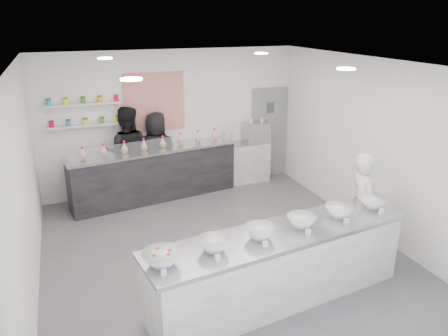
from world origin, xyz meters
The scene contains 26 objects.
floor centered at (0.00, 0.00, 0.00)m, with size 6.00×6.00×0.00m, color #515156.
ceiling centered at (0.00, 0.00, 3.00)m, with size 6.00×6.00×0.00m, color white.
back_wall centered at (0.00, 3.00, 1.50)m, with size 5.50×5.50×0.00m, color white.
left_wall centered at (-2.75, 0.00, 1.50)m, with size 6.00×6.00×0.00m, color white.
right_wall centered at (2.75, 0.00, 1.50)m, with size 6.00×6.00×0.00m, color white.
back_door centered at (2.30, 2.97, 1.05)m, with size 0.88×0.04×2.10m, color gray.
pattern_panel centered at (-0.35, 2.98, 1.95)m, with size 1.25×0.03×1.20m, color #B50E00.
jar_shelf_lower centered at (-1.75, 2.90, 1.60)m, with size 1.45×0.22×0.04m, color silver.
jar_shelf_upper centered at (-1.75, 2.90, 2.02)m, with size 1.45×0.22×0.04m, color silver.
preserve_jars centered at (-1.75, 2.88, 1.88)m, with size 1.45×0.10×0.56m, color #E60035, non-canonical shape.
downlight_0 centered at (-1.40, -1.00, 2.98)m, with size 0.24×0.24×0.02m, color white.
downlight_1 centered at (1.40, -1.00, 2.98)m, with size 0.24×0.24×0.02m, color white.
downlight_2 centered at (-1.40, 1.60, 2.98)m, with size 0.24×0.24×0.02m, color white.
downlight_3 centered at (1.40, 1.60, 2.98)m, with size 0.24×0.24×0.02m, color white.
prep_counter centered at (0.31, -1.44, 0.50)m, with size 3.68×0.84×1.00m, color #A1A19C.
back_bar centered at (-0.51, 2.53, 0.54)m, with size 3.49×0.64×1.08m, color black.
sneeze_guard centered at (-0.46, 2.23, 1.23)m, with size 3.44×0.01×0.29m, color white.
espresso_ledge centered at (1.55, 2.78, 0.47)m, with size 1.27×0.40×0.94m, color #A1A19C.
espresso_machine centered at (1.89, 2.78, 1.15)m, with size 0.55×0.38×0.42m, color #93969E.
cup_stacks centered at (1.19, 2.78, 1.09)m, with size 0.24×0.24×0.30m, color tan, non-canonical shape.
prep_bowls centered at (0.31, -1.44, 1.08)m, with size 3.64×0.49×0.16m, color white, non-canonical shape.
label_cards centered at (0.24, -1.96, 1.04)m, with size 3.31×0.04×0.07m, color white, non-canonical shape.
cookie_bags centered at (-0.51, 2.53, 1.21)m, with size 2.94×0.14×0.26m, color pink, non-canonical shape.
woman_prep centered at (2.03, -0.88, 0.86)m, with size 0.63×0.41×1.72m, color silver.
staff_left centered at (-1.00, 2.78, 0.97)m, with size 0.94×0.74×1.94m, color black.
staff_right centered at (-0.39, 2.78, 0.89)m, with size 0.87×0.57×1.78m, color black.
Camera 1 is at (-2.15, -5.89, 3.64)m, focal length 35.00 mm.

